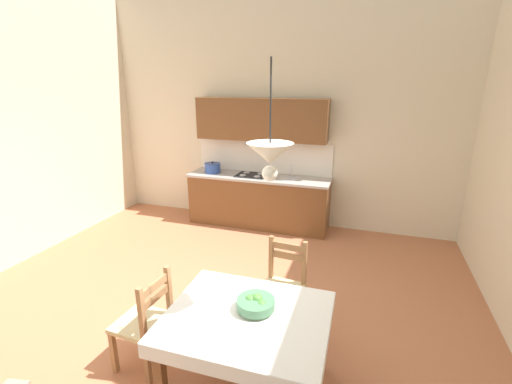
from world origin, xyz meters
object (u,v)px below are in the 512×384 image
at_px(kitchen_cabinetry, 259,178).
at_px(dining_chair_kitchen_side, 283,288).
at_px(dining_table, 247,329).
at_px(pendant_lamp, 270,155).
at_px(dining_chair_tv_side, 145,323).
at_px(fruit_bowl, 256,303).

relative_size(kitchen_cabinetry, dining_chair_kitchen_side, 2.66).
height_order(dining_table, dining_chair_kitchen_side, dining_chair_kitchen_side).
bearing_deg(dining_chair_kitchen_side, dining_table, -93.66).
bearing_deg(pendant_lamp, dining_table, -143.61).
height_order(kitchen_cabinetry, dining_table, kitchen_cabinetry).
distance_m(kitchen_cabinetry, pendant_lamp, 3.74).
xyz_separation_m(dining_chair_tv_side, fruit_bowl, (1.00, 0.07, 0.37)).
bearing_deg(fruit_bowl, pendant_lamp, 13.44).
relative_size(dining_chair_kitchen_side, fruit_bowl, 3.10).
bearing_deg(dining_chair_kitchen_side, dining_chair_tv_side, -138.13).
distance_m(kitchen_cabinetry, dining_table, 3.63).
relative_size(kitchen_cabinetry, fruit_bowl, 8.24).
bearing_deg(dining_table, pendant_lamp, 36.39).
xyz_separation_m(fruit_bowl, pendant_lamp, (0.09, 0.02, 1.17)).
distance_m(dining_chair_tv_side, dining_chair_kitchen_side, 1.36).
xyz_separation_m(dining_chair_tv_side, pendant_lamp, (1.09, 0.09, 1.54)).
distance_m(dining_table, pendant_lamp, 1.37).
distance_m(kitchen_cabinetry, dining_chair_kitchen_side, 2.81).
xyz_separation_m(kitchen_cabinetry, dining_chair_tv_side, (0.07, -3.47, -0.41)).
relative_size(dining_chair_tv_side, dining_chair_kitchen_side, 1.00).
bearing_deg(dining_table, dining_chair_tv_side, 179.44).
bearing_deg(dining_chair_kitchen_side, fruit_bowl, -90.99).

